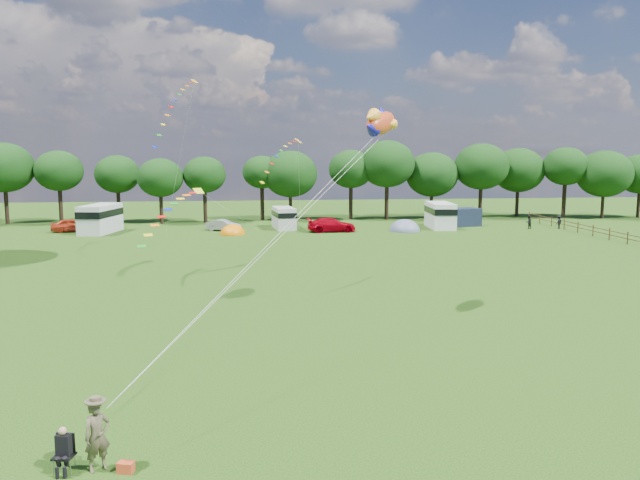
{
  "coord_description": "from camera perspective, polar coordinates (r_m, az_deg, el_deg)",
  "views": [
    {
      "loc": [
        -3.83,
        -24.79,
        8.61
      ],
      "look_at": [
        0.0,
        8.0,
        4.0
      ],
      "focal_mm": 35.0,
      "sensor_mm": 36.0,
      "label": 1
    }
  ],
  "objects": [
    {
      "name": "campervan_d",
      "position": [
        73.49,
        10.93,
        2.31
      ],
      "size": [
        3.05,
        6.19,
        2.94
      ],
      "rotation": [
        0.0,
        0.0,
        1.49
      ],
      "color": "white",
      "rests_on": "ground"
    },
    {
      "name": "campervan_c",
      "position": [
        71.7,
        -3.32,
        2.09
      ],
      "size": [
        2.68,
        5.19,
        2.44
      ],
      "rotation": [
        0.0,
        0.0,
        1.69
      ],
      "color": "silver",
      "rests_on": "ground"
    },
    {
      "name": "streamer_kite_a",
      "position": [
        52.6,
        -12.83,
        12.26
      ],
      "size": [
        3.25,
        5.55,
        5.74
      ],
      "rotation": [
        0.0,
        0.0,
        0.96
      ],
      "color": "orange",
      "rests_on": "ground"
    },
    {
      "name": "awning_navy",
      "position": [
        76.47,
        12.99,
        2.08
      ],
      "size": [
        3.79,
        3.27,
        2.12
      ],
      "primitive_type": "cube",
      "rotation": [
        0.0,
        0.0,
        0.16
      ],
      "color": "#182035",
      "rests_on": "ground"
    },
    {
      "name": "car_a",
      "position": [
        73.82,
        -21.73,
        1.26
      ],
      "size": [
        4.65,
        2.44,
        1.48
      ],
      "primitive_type": "imported",
      "rotation": [
        0.0,
        0.0,
        1.73
      ],
      "color": "#B32F17",
      "rests_on": "ground"
    },
    {
      "name": "kite_flyer",
      "position": [
        18.78,
        -19.71,
        -16.52
      ],
      "size": [
        0.85,
        0.77,
        1.95
      ],
      "primitive_type": "imported",
      "rotation": [
        0.0,
        0.0,
        0.56
      ],
      "color": "brown",
      "rests_on": "ground"
    },
    {
      "name": "tent_greyblue",
      "position": [
        70.08,
        7.74,
        0.83
      ],
      "size": [
        3.52,
        3.85,
        2.62
      ],
      "color": "slate",
      "rests_on": "ground"
    },
    {
      "name": "walker_b",
      "position": [
        76.68,
        20.98,
        1.57
      ],
      "size": [
        1.12,
        0.95,
        1.59
      ],
      "primitive_type": "imported",
      "rotation": [
        0.0,
        0.0,
        3.71
      ],
      "color": "black",
      "rests_on": "ground"
    },
    {
      "name": "camp_chair",
      "position": [
        19.1,
        -22.37,
        -16.91
      ],
      "size": [
        0.61,
        0.62,
        1.29
      ],
      "rotation": [
        0.0,
        0.0,
        -0.21
      ],
      "color": "#99999E",
      "rests_on": "ground"
    },
    {
      "name": "streamer_kite_c",
      "position": [
        39.9,
        -3.29,
        8.02
      ],
      "size": [
        3.0,
        4.9,
        2.77
      ],
      "rotation": [
        0.0,
        0.0,
        1.18
      ],
      "color": "gold",
      "rests_on": "ground"
    },
    {
      "name": "ground_plane",
      "position": [
        26.52,
        2.04,
        -11.0
      ],
      "size": [
        180.0,
        180.0,
        0.0
      ],
      "primitive_type": "plane",
      "color": "black",
      "rests_on": "ground"
    },
    {
      "name": "fence",
      "position": [
        69.73,
        24.31,
        0.73
      ],
      "size": [
        0.12,
        33.12,
        1.2
      ],
      "color": "#472D19",
      "rests_on": "ground"
    },
    {
      "name": "car_c",
      "position": [
        68.67,
        1.06,
        1.39
      ],
      "size": [
        5.19,
        2.26,
        1.54
      ],
      "primitive_type": "imported",
      "rotation": [
        0.0,
        0.0,
        1.59
      ],
      "color": "#A8000E",
      "rests_on": "ground"
    },
    {
      "name": "streamer_kite_b",
      "position": [
        46.27,
        -13.05,
        2.92
      ],
      "size": [
        4.41,
        4.72,
        3.84
      ],
      "rotation": [
        0.0,
        0.0,
        0.55
      ],
      "color": "yellow",
      "rests_on": "ground"
    },
    {
      "name": "kite_bag",
      "position": [
        18.77,
        -17.34,
        -19.21
      ],
      "size": [
        0.48,
        0.37,
        0.3
      ],
      "primitive_type": "cube",
      "rotation": [
        0.0,
        0.0,
        -0.23
      ],
      "color": "#C84120",
      "rests_on": "ground"
    },
    {
      "name": "walker_a",
      "position": [
        75.15,
        18.53,
        1.56
      ],
      "size": [
        0.89,
        0.74,
        1.58
      ],
      "primitive_type": "imported",
      "rotation": [
        0.0,
        0.0,
        3.56
      ],
      "color": "black",
      "rests_on": "ground"
    },
    {
      "name": "campervan_b",
      "position": [
        71.92,
        -19.45,
        1.94
      ],
      "size": [
        3.87,
        6.67,
        3.07
      ],
      "rotation": [
        0.0,
        0.0,
        1.37
      ],
      "color": "silver",
      "rests_on": "ground"
    },
    {
      "name": "tree_line",
      "position": [
        80.34,
        -0.13,
        6.33
      ],
      "size": [
        102.98,
        10.98,
        10.27
      ],
      "color": "black",
      "rests_on": "ground"
    },
    {
      "name": "car_b",
      "position": [
        70.3,
        -8.82,
        1.34
      ],
      "size": [
        3.85,
        2.61,
        1.27
      ],
      "primitive_type": "imported",
      "rotation": [
        0.0,
        0.0,
        1.18
      ],
      "color": "gray",
      "rests_on": "ground"
    },
    {
      "name": "fish_kite",
      "position": [
        33.57,
        5.41,
        10.62
      ],
      "size": [
        2.75,
        3.3,
        1.84
      ],
      "rotation": [
        0.0,
        -0.21,
        0.95
      ],
      "color": "#C9401A",
      "rests_on": "ground"
    },
    {
      "name": "tent_orange",
      "position": [
        67.24,
        -7.98,
        0.53
      ],
      "size": [
        2.77,
        3.03,
        2.16
      ],
      "color": "orange",
      "rests_on": "ground"
    }
  ]
}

